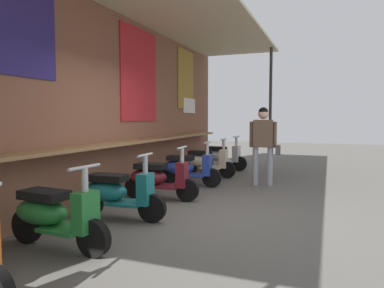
# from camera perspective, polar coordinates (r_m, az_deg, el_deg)

# --- Properties ---
(ground_plane) EXTENTS (33.26, 33.26, 0.00)m
(ground_plane) POSITION_cam_1_polar(r_m,az_deg,el_deg) (5.51, 1.53, -11.21)
(ground_plane) COLOR #56544F
(market_stall_facade) EXTENTS (11.88, 2.50, 3.49)m
(market_stall_facade) POSITION_cam_1_polar(r_m,az_deg,el_deg) (6.21, -14.93, 8.56)
(market_stall_facade) COLOR brown
(market_stall_facade) RESTS_ON ground_plane
(scooter_green) EXTENTS (0.49, 1.40, 0.97)m
(scooter_green) POSITION_cam_1_polar(r_m,az_deg,el_deg) (4.34, -21.52, -10.47)
(scooter_green) COLOR #237533
(scooter_green) RESTS_ON ground_plane
(scooter_teal) EXTENTS (0.49, 1.40, 0.97)m
(scooter_teal) POSITION_cam_1_polar(r_m,az_deg,el_deg) (5.29, -12.28, -7.64)
(scooter_teal) COLOR #197075
(scooter_teal) RESTS_ON ground_plane
(scooter_maroon) EXTENTS (0.49, 1.40, 0.97)m
(scooter_maroon) POSITION_cam_1_polar(r_m,az_deg,el_deg) (6.42, -5.70, -5.47)
(scooter_maroon) COLOR maroon
(scooter_maroon) RESTS_ON ground_plane
(scooter_blue) EXTENTS (0.49, 1.40, 0.97)m
(scooter_blue) POSITION_cam_1_polar(r_m,az_deg,el_deg) (7.66, -1.03, -3.88)
(scooter_blue) COLOR #233D9E
(scooter_blue) RESTS_ON ground_plane
(scooter_cream) EXTENTS (0.46, 1.40, 0.97)m
(scooter_cream) POSITION_cam_1_polar(r_m,az_deg,el_deg) (8.82, 2.05, -2.81)
(scooter_cream) COLOR beige
(scooter_cream) RESTS_ON ground_plane
(scooter_silver) EXTENTS (0.49, 1.40, 0.97)m
(scooter_silver) POSITION_cam_1_polar(r_m,az_deg,el_deg) (10.07, 4.53, -1.94)
(scooter_silver) COLOR #B2B5BA
(scooter_silver) RESTS_ON ground_plane
(shopper_with_handbag) EXTENTS (0.33, 0.67, 1.69)m
(shopper_with_handbag) POSITION_cam_1_polar(r_m,az_deg,el_deg) (7.80, 11.46, 0.97)
(shopper_with_handbag) COLOR #999EA8
(shopper_with_handbag) RESTS_ON ground_plane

